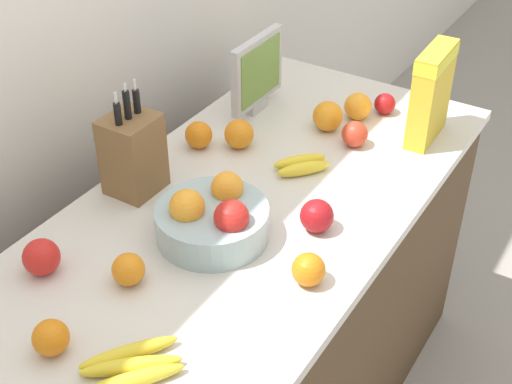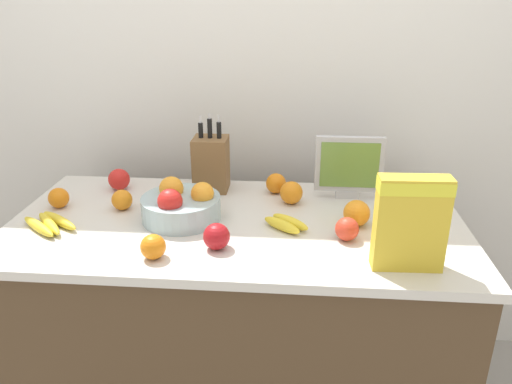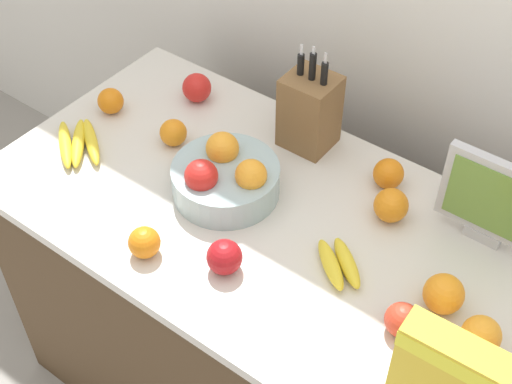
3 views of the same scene
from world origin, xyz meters
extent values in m
cube|color=#4C3823|center=(0.00, 0.00, 0.42)|extent=(1.51, 0.73, 0.84)
cube|color=beige|center=(0.00, 0.00, 0.86)|extent=(1.54, 0.76, 0.03)
cube|color=brown|center=(-0.13, 0.28, 0.98)|extent=(0.13, 0.12, 0.21)
cylinder|color=black|center=(-0.17, 0.28, 1.11)|extent=(0.02, 0.02, 0.06)
cube|color=silver|center=(-0.17, 0.28, 1.15)|extent=(0.01, 0.00, 0.03)
cylinder|color=black|center=(-0.13, 0.28, 1.12)|extent=(0.02, 0.02, 0.07)
cube|color=silver|center=(-0.13, 0.28, 1.16)|extent=(0.01, 0.00, 0.02)
cylinder|color=black|center=(-0.10, 0.28, 1.11)|extent=(0.02, 0.02, 0.06)
cube|color=silver|center=(-0.10, 0.28, 1.16)|extent=(0.01, 0.00, 0.03)
cube|color=#B7B7BC|center=(0.39, 0.24, 0.89)|extent=(0.09, 0.03, 0.03)
cube|color=#B7B7BC|center=(0.39, 0.24, 1.01)|extent=(0.25, 0.02, 0.21)
cube|color=olive|center=(0.39, 0.22, 1.01)|extent=(0.21, 0.00, 0.17)
cube|color=gold|center=(0.51, -0.26, 1.01)|extent=(0.20, 0.07, 0.27)
cube|color=yellow|center=(0.51, -0.26, 1.12)|extent=(0.20, 0.07, 0.04)
cylinder|color=#99B2B7|center=(-0.19, 0.00, 0.91)|extent=(0.27, 0.27, 0.08)
sphere|color=orange|center=(-0.11, 0.01, 0.97)|extent=(0.08, 0.08, 0.08)
sphere|color=orange|center=(-0.23, 0.04, 0.97)|extent=(0.08, 0.08, 0.08)
sphere|color=red|center=(-0.21, -0.07, 0.97)|extent=(0.08, 0.08, 0.08)
ellipsoid|color=yellow|center=(0.16, -0.06, 0.89)|extent=(0.14, 0.12, 0.04)
ellipsoid|color=yellow|center=(0.18, -0.03, 0.89)|extent=(0.14, 0.12, 0.04)
ellipsoid|color=yellow|center=(-0.59, -0.08, 0.89)|extent=(0.18, 0.14, 0.03)
ellipsoid|color=yellow|center=(-0.61, -0.10, 0.89)|extent=(0.16, 0.17, 0.03)
ellipsoid|color=yellow|center=(-0.63, -0.13, 0.89)|extent=(0.17, 0.15, 0.03)
sphere|color=#A31419|center=(-0.04, -0.20, 0.91)|extent=(0.08, 0.08, 0.08)
sphere|color=#A31419|center=(0.58, -0.10, 0.90)|extent=(0.06, 0.06, 0.06)
sphere|color=red|center=(-0.49, 0.25, 0.91)|extent=(0.08, 0.08, 0.08)
sphere|color=red|center=(0.36, -0.11, 0.91)|extent=(0.07, 0.07, 0.07)
sphere|color=orange|center=(0.51, -0.05, 0.91)|extent=(0.08, 0.08, 0.08)
sphere|color=orange|center=(0.12, 0.26, 0.91)|extent=(0.08, 0.08, 0.08)
sphere|color=orange|center=(-0.21, -0.27, 0.91)|extent=(0.07, 0.07, 0.07)
sphere|color=orange|center=(-0.42, 0.06, 0.91)|extent=(0.07, 0.07, 0.07)
sphere|color=orange|center=(0.40, 0.00, 0.92)|extent=(0.09, 0.09, 0.09)
sphere|color=orange|center=(0.18, 0.17, 0.91)|extent=(0.08, 0.08, 0.08)
sphere|color=orange|center=(-0.65, 0.06, 0.91)|extent=(0.07, 0.07, 0.07)
camera|label=1|loc=(-1.25, -0.78, 1.94)|focal=50.00mm
camera|label=2|loc=(0.19, -1.52, 1.61)|focal=35.00mm
camera|label=3|loc=(0.63, -0.97, 2.13)|focal=50.00mm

